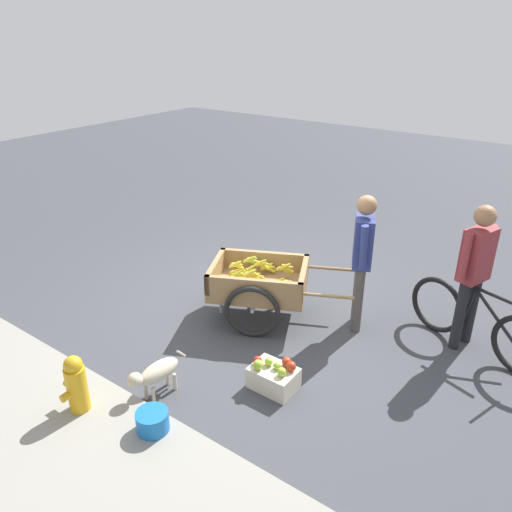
% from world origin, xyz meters
% --- Properties ---
extents(ground_plane, '(24.00, 24.00, 0.00)m').
position_xyz_m(ground_plane, '(0.00, 0.00, 0.00)').
color(ground_plane, '#3D3F44').
extents(curb_strip, '(12.00, 2.40, 0.12)m').
position_xyz_m(curb_strip, '(0.00, 3.27, 0.06)').
color(curb_strip, gray).
rests_on(curb_strip, ground).
extents(fruit_cart, '(1.82, 1.39, 0.74)m').
position_xyz_m(fruit_cart, '(-0.16, 0.12, 0.44)').
color(fruit_cart, '#937047').
rests_on(fruit_cart, ground).
extents(vendor_person, '(0.33, 0.52, 1.59)m').
position_xyz_m(vendor_person, '(-1.20, -0.37, 0.95)').
color(vendor_person, '#4C4742').
rests_on(vendor_person, ground).
extents(bicycle, '(1.59, 0.66, 0.85)m').
position_xyz_m(bicycle, '(-2.44, -0.66, 0.35)').
color(bicycle, black).
rests_on(bicycle, ground).
extents(cyclist_person, '(0.30, 0.56, 1.61)m').
position_xyz_m(cyclist_person, '(-2.30, -0.71, 0.97)').
color(cyclist_person, black).
rests_on(cyclist_person, ground).
extents(dog, '(0.21, 0.67, 0.40)m').
position_xyz_m(dog, '(-0.21, 1.85, 0.27)').
color(dog, beige).
rests_on(dog, ground).
extents(fire_hydrant, '(0.25, 0.25, 0.67)m').
position_xyz_m(fire_hydrant, '(0.12, 2.46, 0.33)').
color(fire_hydrant, gold).
rests_on(fire_hydrant, ground).
extents(plastic_bucket, '(0.28, 0.28, 0.30)m').
position_xyz_m(plastic_bucket, '(-0.59, 2.26, 0.15)').
color(plastic_bucket, '#1966B2').
rests_on(plastic_bucket, ground).
extents(apple_crate, '(0.44, 0.32, 0.32)m').
position_xyz_m(apple_crate, '(-1.03, 1.10, 0.13)').
color(apple_crate, beige).
rests_on(apple_crate, ground).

